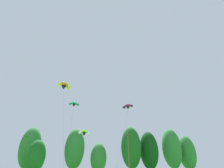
% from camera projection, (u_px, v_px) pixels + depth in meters
% --- Properties ---
extents(treeline_tree_d, '(5.56, 5.56, 13.91)m').
position_uv_depth(treeline_tree_d, '(30.00, 148.00, 46.17)').
color(treeline_tree_d, '#472D19').
rests_on(treeline_tree_d, ground_plane).
extents(treeline_tree_e, '(4.43, 4.43, 9.72)m').
position_uv_depth(treeline_tree_e, '(36.00, 156.00, 40.70)').
color(treeline_tree_e, '#472D19').
rests_on(treeline_tree_e, ground_plane).
extents(treeline_tree_f, '(5.60, 5.60, 14.09)m').
position_uv_depth(treeline_tree_f, '(75.00, 149.00, 48.63)').
color(treeline_tree_f, '#472D19').
rests_on(treeline_tree_f, ground_plane).
extents(treeline_tree_g, '(4.49, 4.49, 9.96)m').
position_uv_depth(treeline_tree_g, '(98.00, 158.00, 47.20)').
color(treeline_tree_g, '#472D19').
rests_on(treeline_tree_g, ground_plane).
extents(treeline_tree_h, '(5.79, 5.79, 14.77)m').
position_uv_depth(treeline_tree_h, '(131.00, 147.00, 49.26)').
color(treeline_tree_h, '#472D19').
rests_on(treeline_tree_h, ground_plane).
extents(treeline_tree_i, '(5.56, 5.56, 13.92)m').
position_uv_depth(treeline_tree_i, '(149.00, 150.00, 51.57)').
color(treeline_tree_i, '#472D19').
rests_on(treeline_tree_i, ground_plane).
extents(treeline_tree_j, '(5.95, 5.95, 15.36)m').
position_uv_depth(treeline_tree_j, '(172.00, 148.00, 54.08)').
color(treeline_tree_j, '#472D19').
rests_on(treeline_tree_j, ground_plane).
extents(treeline_tree_k, '(5.47, 5.47, 13.59)m').
position_uv_depth(treeline_tree_k, '(187.00, 153.00, 55.84)').
color(treeline_tree_k, '#472D19').
rests_on(treeline_tree_k, ground_plane).
extents(utility_pole, '(2.20, 0.26, 11.58)m').
position_uv_depth(utility_pole, '(129.00, 155.00, 40.24)').
color(utility_pole, brown).
rests_on(utility_pole, ground_plane).
extents(parafoil_kite_high_teal, '(2.51, 9.28, 15.42)m').
position_uv_depth(parafoil_kite_high_teal, '(74.00, 104.00, 39.11)').
color(parafoil_kite_high_teal, teal).
extents(parafoil_kite_mid_magenta, '(7.19, 10.50, 15.71)m').
position_uv_depth(parafoil_kite_mid_magenta, '(128.00, 107.00, 40.88)').
color(parafoil_kite_mid_magenta, '#D12893').
extents(parafoil_kite_far_orange, '(4.40, 13.99, 22.08)m').
position_uv_depth(parafoil_kite_far_orange, '(64.00, 86.00, 44.47)').
color(parafoil_kite_far_orange, orange).
extents(parafoil_kite_low_lime_white, '(4.94, 17.03, 10.43)m').
position_uv_depth(parafoil_kite_low_lime_white, '(84.00, 133.00, 42.44)').
color(parafoil_kite_low_lime_white, '#93D633').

